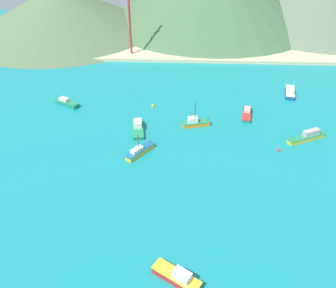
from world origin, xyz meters
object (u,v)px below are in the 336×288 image
fishing_boat_2 (140,151)px  radio_tower (129,16)px  fishing_boat_4 (307,136)px  fishing_boat_6 (247,114)px  fishing_boat_0 (290,92)px  fishing_boat_1 (138,128)px  fishing_boat_7 (67,103)px  fishing_boat_5 (195,123)px  buoy_1 (153,106)px  buoy_0 (279,150)px  fishing_boat_3 (177,277)px

fishing_boat_2 → radio_tower: 66.06m
fishing_boat_4 → fishing_boat_6: fishing_boat_4 is taller
fishing_boat_0 → radio_tower: size_ratio=0.29×
fishing_boat_1 → fishing_boat_7: bearing=150.4°
fishing_boat_1 → fishing_boat_5: (15.15, 3.12, 0.11)m
fishing_boat_0 → fishing_boat_7: 68.39m
fishing_boat_5 → fishing_boat_6: bearing=22.2°
fishing_boat_0 → fishing_boat_4: fishing_boat_0 is taller
fishing_boat_0 → fishing_boat_2: 54.60m
fishing_boat_4 → buoy_1: fishing_boat_4 is taller
fishing_boat_5 → radio_tower: 57.26m
fishing_boat_5 → fishing_boat_6: (14.60, 5.96, -0.24)m
fishing_boat_1 → radio_tower: radio_tower is taller
fishing_boat_6 → radio_tower: 60.25m
fishing_boat_0 → buoy_0: 31.80m
fishing_boat_2 → fishing_boat_5: 19.17m
fishing_boat_2 → radio_tower: size_ratio=0.26×
fishing_boat_2 → fishing_boat_3: fishing_boat_2 is taller
fishing_boat_5 → radio_tower: bearing=115.4°
buoy_0 → fishing_boat_2: bearing=-175.1°
fishing_boat_5 → fishing_boat_6: size_ratio=0.90×
fishing_boat_1 → radio_tower: bearing=99.2°
fishing_boat_0 → fishing_boat_7: bearing=-171.8°
radio_tower → fishing_boat_3: bearing=-78.4°
fishing_boat_4 → buoy_1: (-40.58, 15.60, -0.78)m
fishing_boat_0 → fishing_boat_4: bearing=-93.5°
fishing_boat_1 → fishing_boat_6: size_ratio=1.08×
fishing_boat_2 → buoy_0: bearing=4.9°
fishing_boat_7 → fishing_boat_1: bearing=-29.6°
fishing_boat_0 → fishing_boat_6: 20.44m
fishing_boat_2 → buoy_1: fishing_boat_2 is taller
fishing_boat_3 → fishing_boat_6: (18.27, 53.44, -0.28)m
buoy_1 → radio_tower: radio_tower is taller
fishing_boat_4 → radio_tower: size_ratio=0.35×
fishing_boat_1 → fishing_boat_4: (43.45, -2.31, 0.12)m
fishing_boat_3 → buoy_0: bearing=57.1°
fishing_boat_6 → buoy_1: (-26.87, 4.21, -0.53)m
fishing_boat_7 → radio_tower: bearing=70.7°
fishing_boat_6 → radio_tower: bearing=131.0°
fishing_boat_2 → fishing_boat_7: (-24.30, 23.35, -0.02)m
buoy_1 → fishing_boat_2: bearing=-93.1°
fishing_boat_4 → fishing_boat_5: 28.82m
fishing_boat_2 → radio_tower: bearing=99.1°
fishing_boat_0 → fishing_boat_2: fishing_boat_2 is taller
fishing_boat_2 → fishing_boat_0: bearing=37.4°
fishing_boat_4 → radio_tower: radio_tower is taller
fishing_boat_3 → buoy_0: fishing_boat_3 is taller
buoy_0 → fishing_boat_6: bearing=108.3°
fishing_boat_4 → fishing_boat_7: 67.87m
fishing_boat_1 → buoy_0: size_ratio=11.47×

